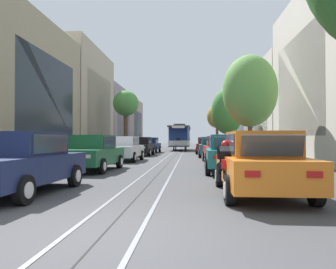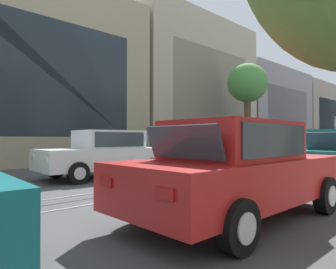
{
  "view_description": "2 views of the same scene",
  "coord_description": "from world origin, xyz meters",
  "px_view_note": "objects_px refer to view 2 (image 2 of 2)",
  "views": [
    {
      "loc": [
        1.27,
        -4.51,
        1.39
      ],
      "look_at": [
        -0.07,
        15.07,
        1.69
      ],
      "focal_mm": 34.36,
      "sensor_mm": 36.0,
      "label": 1
    },
    {
      "loc": [
        5.88,
        10.65,
        1.31
      ],
      "look_at": [
        -2.75,
        18.53,
        1.47
      ],
      "focal_mm": 31.65,
      "sensor_mm": 36.0,
      "label": 2
    }
  ],
  "objects_px": {
    "parked_car_red_mid_right": "(237,169)",
    "street_tree_kerb_left_second": "(247,85)",
    "pedestrian_on_left_pavement": "(207,145)",
    "pedestrian_on_right_pavement": "(141,146)",
    "parked_car_navy_fifth_left": "(287,147)",
    "parked_car_black_fourth_left": "(229,149)",
    "parked_car_white_mid_left": "(106,154)"
  },
  "relations": [
    {
      "from": "street_tree_kerb_left_second",
      "to": "pedestrian_on_left_pavement",
      "type": "xyz_separation_m",
      "value": [
        -1.7,
        -2.25,
        -4.12
      ]
    },
    {
      "from": "parked_car_white_mid_left",
      "to": "street_tree_kerb_left_second",
      "type": "relative_size",
      "value": 0.68
    },
    {
      "from": "parked_car_white_mid_left",
      "to": "pedestrian_on_left_pavement",
      "type": "bearing_deg",
      "value": 112.15
    },
    {
      "from": "parked_car_white_mid_left",
      "to": "parked_car_navy_fifth_left",
      "type": "xyz_separation_m",
      "value": [
        -0.02,
        13.09,
        0.0
      ]
    },
    {
      "from": "parked_car_black_fourth_left",
      "to": "pedestrian_on_right_pavement",
      "type": "height_order",
      "value": "pedestrian_on_right_pavement"
    },
    {
      "from": "parked_car_navy_fifth_left",
      "to": "pedestrian_on_right_pavement",
      "type": "height_order",
      "value": "pedestrian_on_right_pavement"
    },
    {
      "from": "parked_car_black_fourth_left",
      "to": "parked_car_red_mid_right",
      "type": "height_order",
      "value": "same"
    },
    {
      "from": "pedestrian_on_left_pavement",
      "to": "parked_car_navy_fifth_left",
      "type": "bearing_deg",
      "value": 35.24
    },
    {
      "from": "parked_car_black_fourth_left",
      "to": "parked_car_red_mid_right",
      "type": "xyz_separation_m",
      "value": [
        5.97,
        -8.02,
        0.0
      ]
    },
    {
      "from": "parked_car_red_mid_right",
      "to": "pedestrian_on_left_pavement",
      "type": "height_order",
      "value": "parked_car_red_mid_right"
    },
    {
      "from": "parked_car_white_mid_left",
      "to": "pedestrian_on_left_pavement",
      "type": "relative_size",
      "value": 2.8
    },
    {
      "from": "pedestrian_on_left_pavement",
      "to": "pedestrian_on_right_pavement",
      "type": "relative_size",
      "value": 0.96
    },
    {
      "from": "parked_car_red_mid_right",
      "to": "street_tree_kerb_left_second",
      "type": "xyz_separation_m",
      "value": [
        -8.42,
        13.52,
        4.2
      ]
    },
    {
      "from": "street_tree_kerb_left_second",
      "to": "pedestrian_on_left_pavement",
      "type": "bearing_deg",
      "value": -127.16
    },
    {
      "from": "parked_car_navy_fifth_left",
      "to": "parked_car_red_mid_right",
      "type": "relative_size",
      "value": 1.01
    },
    {
      "from": "pedestrian_on_left_pavement",
      "to": "pedestrian_on_right_pavement",
      "type": "distance_m",
      "value": 5.71
    },
    {
      "from": "parked_car_white_mid_left",
      "to": "parked_car_navy_fifth_left",
      "type": "height_order",
      "value": "same"
    },
    {
      "from": "parked_car_red_mid_right",
      "to": "street_tree_kerb_left_second",
      "type": "bearing_deg",
      "value": 121.93
    },
    {
      "from": "pedestrian_on_left_pavement",
      "to": "pedestrian_on_right_pavement",
      "type": "height_order",
      "value": "pedestrian_on_right_pavement"
    },
    {
      "from": "parked_car_navy_fifth_left",
      "to": "pedestrian_on_left_pavement",
      "type": "bearing_deg",
      "value": -144.76
    },
    {
      "from": "parked_car_black_fourth_left",
      "to": "pedestrian_on_left_pavement",
      "type": "height_order",
      "value": "parked_car_black_fourth_left"
    },
    {
      "from": "street_tree_kerb_left_second",
      "to": "pedestrian_on_left_pavement",
      "type": "height_order",
      "value": "street_tree_kerb_left_second"
    },
    {
      "from": "parked_car_red_mid_right",
      "to": "pedestrian_on_right_pavement",
      "type": "xyz_separation_m",
      "value": [
        -9.93,
        5.57,
        0.13
      ]
    },
    {
      "from": "parked_car_navy_fifth_left",
      "to": "pedestrian_on_left_pavement",
      "type": "height_order",
      "value": "parked_car_navy_fifth_left"
    },
    {
      "from": "parked_car_white_mid_left",
      "to": "parked_car_red_mid_right",
      "type": "xyz_separation_m",
      "value": [
        5.99,
        -1.09,
        0.0
      ]
    },
    {
      "from": "parked_car_white_mid_left",
      "to": "pedestrian_on_left_pavement",
      "type": "height_order",
      "value": "parked_car_white_mid_left"
    },
    {
      "from": "parked_car_navy_fifth_left",
      "to": "pedestrian_on_left_pavement",
      "type": "relative_size",
      "value": 2.81
    },
    {
      "from": "pedestrian_on_left_pavement",
      "to": "pedestrian_on_right_pavement",
      "type": "xyz_separation_m",
      "value": [
        0.2,
        -5.7,
        0.04
      ]
    },
    {
      "from": "parked_car_navy_fifth_left",
      "to": "parked_car_red_mid_right",
      "type": "height_order",
      "value": "same"
    },
    {
      "from": "street_tree_kerb_left_second",
      "to": "pedestrian_on_right_pavement",
      "type": "distance_m",
      "value": 9.06
    },
    {
      "from": "pedestrian_on_right_pavement",
      "to": "pedestrian_on_left_pavement",
      "type": "bearing_deg",
      "value": 91.98
    },
    {
      "from": "street_tree_kerb_left_second",
      "to": "pedestrian_on_right_pavement",
      "type": "relative_size",
      "value": 3.94
    }
  ]
}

